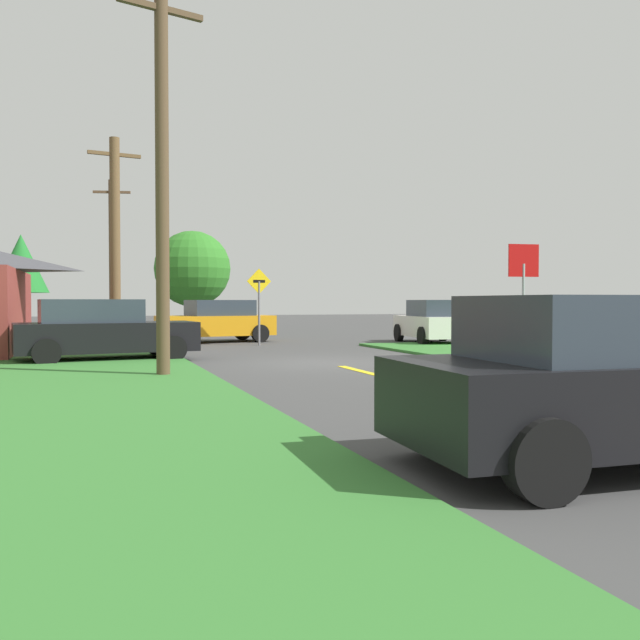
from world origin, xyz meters
The scene contains 13 objects.
ground_plane centered at (0.00, 0.00, 0.00)m, with size 120.00×120.00×0.00m, color #414141.
lane_stripe_center centered at (0.00, -8.00, 0.01)m, with size 0.20×14.00×0.01m, color yellow.
stop_sign centered at (4.12, -2.46, 2.08)m, with size 0.78×0.13×2.94m.
car_approaching_junction centered at (-0.98, 9.79, 0.81)m, with size 4.54×2.61×1.62m.
parked_car_near_building centered at (-5.37, 2.29, 0.80)m, with size 4.68×2.29×1.62m.
car_on_crossroad centered at (6.52, 6.25, 0.80)m, with size 2.53×4.34×1.62m.
car_behind_on_main_road centered at (-1.10, -11.07, 0.81)m, with size 4.31×2.26×1.62m.
utility_pole_near centered at (-4.33, -2.11, 4.20)m, with size 1.77×0.60×8.12m.
utility_pole_mid centered at (-4.77, 8.45, 3.70)m, with size 1.80×0.38×7.23m.
utility_pole_far centered at (-4.44, 19.00, 3.89)m, with size 1.78×0.52×7.57m.
direction_sign centered at (0.08, 7.36, 1.70)m, with size 0.90×0.12×2.74m.
oak_tree_left centered at (-8.62, 19.30, 3.36)m, with size 2.54×2.54×4.78m.
pine_tree_center centered at (-0.57, 18.50, 3.21)m, with size 3.84×3.84×5.14m.
Camera 1 is at (-5.89, -16.28, 1.57)m, focal length 38.28 mm.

